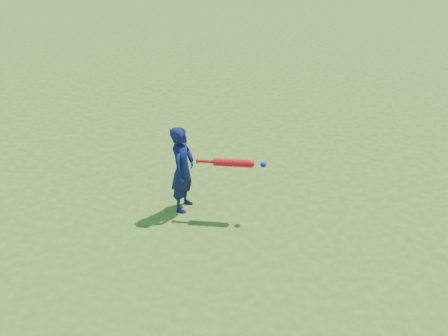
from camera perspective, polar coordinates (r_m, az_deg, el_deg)
name	(u,v)px	position (r m, az deg, el deg)	size (l,w,h in m)	color
ground	(244,222)	(6.03, 2.27, -6.19)	(80.00, 80.00, 0.00)	#356117
child	(183,169)	(6.01, -4.75, -0.14)	(0.40, 0.27, 1.11)	#0E1343
bat_swing	(235,163)	(5.80, 1.30, 0.58)	(0.82, 0.12, 0.09)	red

